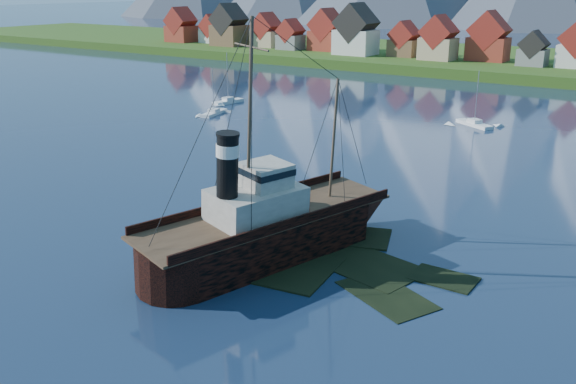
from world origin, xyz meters
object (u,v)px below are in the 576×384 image
Objects in this scene: sailboat_c at (474,125)px; sailboat_a at (214,113)px; tugboat_wreck at (276,224)px; sailboat_b at (228,102)px.

sailboat_a is at bearing 143.71° from sailboat_c.
sailboat_a is (-52.52, 52.12, -2.94)m from tugboat_wreck.
sailboat_c is at bearing 8.75° from sailboat_a.
tugboat_wreck is at bearing -57.73° from sailboat_a.
sailboat_b is (-5.69, 11.78, 0.06)m from sailboat_a.
tugboat_wreck is 74.05m from sailboat_a.
sailboat_b is (-58.21, 63.89, -2.88)m from tugboat_wreck.
sailboat_b reaches higher than sailboat_c.
tugboat_wreck reaches higher than sailboat_b.
sailboat_c is at bearing 107.56° from tugboat_wreck.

